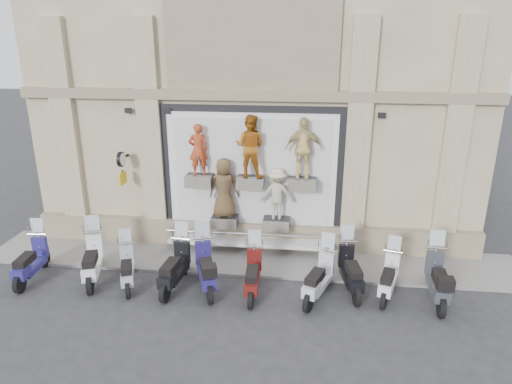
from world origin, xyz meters
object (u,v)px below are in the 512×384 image
scooter_a (29,254)px  scooter_d (174,260)px  scooter_e (206,260)px  scooter_h (351,263)px  scooter_i (389,270)px  scooter_b (91,253)px  scooter_f (253,267)px  clock_sign_bracket (122,164)px  scooter_c (126,262)px  scooter_j (439,271)px  scooter_g (319,270)px  guard_rail (248,247)px

scooter_a → scooter_d: bearing=-4.6°
scooter_a → scooter_e: 4.93m
scooter_a → scooter_h: bearing=-2.4°
scooter_i → scooter_h: bearing=-172.0°
scooter_e → scooter_d: bearing=163.9°
scooter_a → scooter_b: bearing=-0.3°
scooter_a → scooter_d: 4.09m
scooter_f → clock_sign_bracket: bearing=149.8°
scooter_b → scooter_c: (1.05, -0.17, -0.12)m
scooter_b → scooter_h: (7.04, 0.27, -0.03)m
scooter_j → scooter_c: bearing=-173.9°
scooter_c → scooter_d: bearing=-18.3°
scooter_a → scooter_c: scooter_a is taller
scooter_c → scooter_e: size_ratio=0.85×
scooter_f → scooter_a: bearing=177.2°
scooter_e → scooter_f: size_ratio=1.09×
scooter_g → guard_rail: bearing=159.7°
scooter_i → scooter_d: bearing=-160.5°
scooter_a → scooter_d: size_ratio=0.95×
scooter_g → scooter_i: bearing=30.4°
scooter_g → scooter_h: scooter_h is taller
guard_rail → scooter_c: (-3.07, -1.76, 0.25)m
clock_sign_bracket → scooter_i: bearing=-14.1°
scooter_d → scooter_j: bearing=5.7°
scooter_a → scooter_b: size_ratio=0.94×
scooter_d → scooter_j: scooter_j is taller
scooter_i → scooter_g: bearing=-152.9°
scooter_f → guard_rail: bearing=98.9°
scooter_e → scooter_f: scooter_e is taller
scooter_a → scooter_j: bearing=-4.3°
scooter_g → scooter_f: bearing=-160.0°
scooter_c → scooter_i: (6.95, 0.28, 0.01)m
scooter_d → scooter_g: bearing=3.3°
scooter_d → scooter_i: 5.64m
scooter_b → scooter_j: scooter_j is taller
scooter_i → scooter_b: bearing=-161.9°
scooter_b → scooter_d: size_ratio=1.01×
scooter_b → scooter_i: 8.00m
scooter_a → scooter_b: 1.73m
scooter_i → scooter_c: bearing=-160.4°
scooter_c → scooter_j: 8.15m
scooter_c → scooter_h: 6.01m
scooter_g → scooter_e: bearing=-161.9°
clock_sign_bracket → scooter_a: size_ratio=0.53×
scooter_a → scooter_j: scooter_j is taller
scooter_d → scooter_e: (0.85, 0.04, 0.02)m
scooter_e → scooter_i: size_ratio=1.15×
scooter_c → scooter_g: scooter_g is taller
scooter_d → scooter_e: 0.85m
scooter_b → scooter_j: 9.20m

